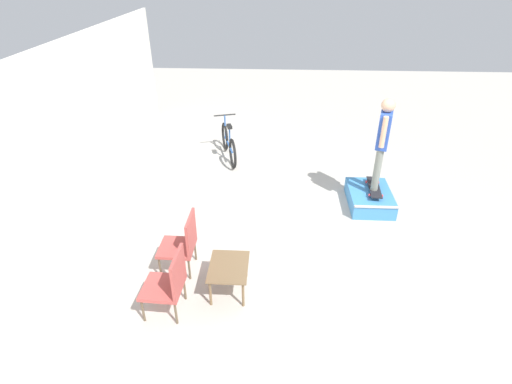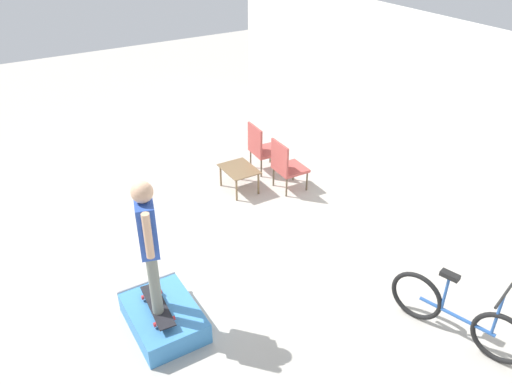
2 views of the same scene
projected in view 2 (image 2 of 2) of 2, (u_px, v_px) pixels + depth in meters
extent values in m
plane|color=#B7B2A8|center=(204.00, 248.00, 7.63)|extent=(24.00, 24.00, 0.00)
cube|color=white|center=(421.00, 103.00, 8.77)|extent=(12.00, 0.06, 3.00)
cube|color=#3D84C6|center=(164.00, 317.00, 6.19)|extent=(1.12, 0.79, 0.29)
cylinder|color=#B7B7BC|center=(147.00, 282.00, 6.52)|extent=(0.05, 0.79, 0.05)
cube|color=black|center=(158.00, 305.00, 6.03)|extent=(0.84, 0.26, 0.02)
cylinder|color=red|center=(174.00, 318.00, 5.90)|extent=(0.06, 0.03, 0.05)
cylinder|color=red|center=(155.00, 325.00, 5.81)|extent=(0.06, 0.03, 0.05)
cylinder|color=red|center=(161.00, 292.00, 6.29)|extent=(0.06, 0.03, 0.05)
cylinder|color=red|center=(143.00, 298.00, 6.20)|extent=(0.06, 0.03, 0.05)
cylinder|color=gray|center=(153.00, 273.00, 5.91)|extent=(0.13, 0.13, 0.82)
cylinder|color=gray|center=(155.00, 285.00, 5.73)|extent=(0.13, 0.13, 0.82)
cube|color=#2D51B7|center=(147.00, 227.00, 5.44)|extent=(0.42, 0.30, 0.65)
cylinder|color=#D8A884|center=(145.00, 212.00, 5.61)|extent=(0.09, 0.09, 0.55)
cylinder|color=#D8A884|center=(148.00, 236.00, 5.22)|extent=(0.09, 0.09, 0.55)
sphere|color=#D8A884|center=(142.00, 192.00, 5.21)|extent=(0.24, 0.24, 0.24)
cube|color=brown|center=(239.00, 169.00, 8.92)|extent=(0.70, 0.55, 0.02)
cylinder|color=brown|center=(221.00, 176.00, 9.16)|extent=(0.04, 0.04, 0.42)
cylinder|color=brown|center=(237.00, 190.00, 8.72)|extent=(0.04, 0.04, 0.42)
cylinder|color=brown|center=(242.00, 170.00, 9.36)|extent=(0.04, 0.04, 0.42)
cylinder|color=brown|center=(258.00, 183.00, 8.92)|extent=(0.04, 0.04, 0.42)
cylinder|color=brown|center=(281.00, 163.00, 9.65)|extent=(0.03, 0.03, 0.38)
cylinder|color=brown|center=(270.00, 154.00, 9.98)|extent=(0.03, 0.03, 0.38)
cylinder|color=brown|center=(261.00, 168.00, 9.47)|extent=(0.03, 0.03, 0.38)
cylinder|color=brown|center=(251.00, 159.00, 9.80)|extent=(0.03, 0.03, 0.38)
cube|color=#B74C47|center=(266.00, 151.00, 9.62)|extent=(0.55, 0.55, 0.05)
cube|color=#B74C47|center=(255.00, 140.00, 9.37)|extent=(0.52, 0.07, 0.54)
cylinder|color=brown|center=(307.00, 181.00, 9.04)|extent=(0.03, 0.03, 0.38)
cylinder|color=brown|center=(293.00, 171.00, 9.36)|extent=(0.03, 0.03, 0.38)
cylinder|color=brown|center=(287.00, 187.00, 8.85)|extent=(0.03, 0.03, 0.38)
cylinder|color=brown|center=(274.00, 177.00, 9.18)|extent=(0.03, 0.03, 0.38)
cube|color=#B74C47|center=(291.00, 169.00, 9.00)|extent=(0.53, 0.53, 0.05)
cube|color=#B74C47|center=(280.00, 157.00, 8.74)|extent=(0.52, 0.05, 0.54)
torus|color=black|center=(500.00, 338.00, 5.65)|extent=(0.66, 0.25, 0.68)
torus|color=black|center=(416.00, 296.00, 6.24)|extent=(0.66, 0.25, 0.68)
cylinder|color=#2856A3|center=(456.00, 316.00, 5.94)|extent=(0.90, 0.31, 0.04)
cylinder|color=#2856A3|center=(445.00, 293.00, 5.92)|extent=(0.04, 0.04, 0.49)
cube|color=black|center=(450.00, 275.00, 5.78)|extent=(0.24, 0.16, 0.06)
cylinder|color=#2856A3|center=(497.00, 315.00, 5.55)|extent=(0.04, 0.04, 0.58)
cylinder|color=black|center=(504.00, 295.00, 5.40)|extent=(0.18, 0.51, 0.03)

